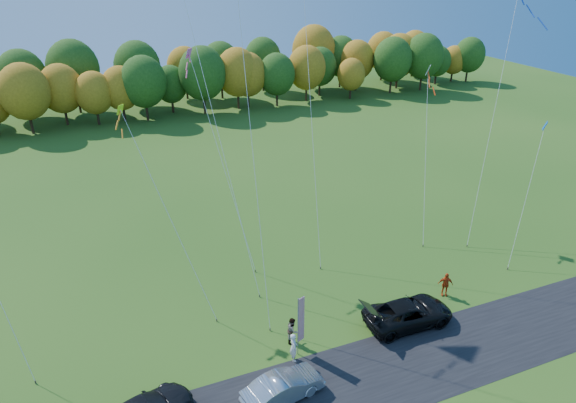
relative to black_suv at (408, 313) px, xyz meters
name	(u,v)px	position (x,y,z in m)	size (l,w,h in m)	color
ground	(324,339)	(-5.77, 0.73, -0.83)	(160.00, 160.00, 0.00)	#265215
asphalt_strip	(355,382)	(-5.77, -3.27, -0.82)	(90.00, 6.00, 0.01)	black
tree_line	(166,114)	(-5.77, 55.73, -0.83)	(116.00, 12.00, 10.00)	#1E4711
black_suv	(408,313)	(0.00, 0.00, 0.00)	(2.75, 5.97, 1.66)	black
silver_sedan	(283,388)	(-9.97, -2.77, -0.06)	(1.62, 4.65, 1.53)	silver
person_tailgate_a	(294,347)	(-8.28, -0.24, 0.12)	(0.70, 0.46, 1.91)	silver
person_tailgate_b	(293,330)	(-7.70, 1.28, 0.06)	(0.86, 0.67, 1.77)	gray
person_east	(445,284)	(4.21, 1.63, 0.08)	(1.07, 0.45, 1.83)	#C43F12
feather_flag	(300,319)	(-7.67, 0.17, 1.71)	(0.52, 0.26, 4.15)	#999999
kite_delta_blue	(212,110)	(-9.29, 11.86, 11.53)	(3.78, 11.68, 25.24)	#4C3F33
kite_parafoil_orange	(308,56)	(-0.97, 14.44, 14.20)	(4.94, 13.40, 30.37)	#4C3F33
kite_delta_red	(250,118)	(-8.18, 6.95, 12.17)	(2.47, 8.84, 25.03)	#4C3F33
kite_parafoil_rainbow	(493,117)	(14.00, 9.83, 8.93)	(8.97, 7.38, 19.83)	#4C3F33
kite_diamond_yellow	(169,216)	(-13.47, 8.46, 5.78)	(4.28, 7.54, 13.66)	#4C3F33
kite_diamond_white	(426,157)	(8.28, 10.69, 5.96)	(3.50, 6.41, 14.10)	#4C3F33
kite_diamond_pink	(223,164)	(-8.51, 12.88, 7.05)	(3.03, 7.27, 16.22)	#4C3F33
kite_diamond_blue_low	(526,197)	(13.03, 4.05, 4.30)	(4.94, 3.81, 10.77)	#4C3F33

